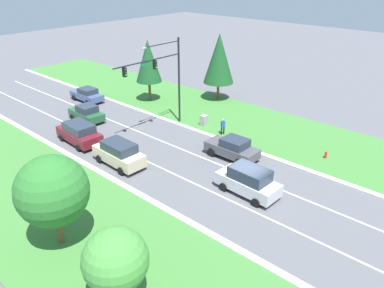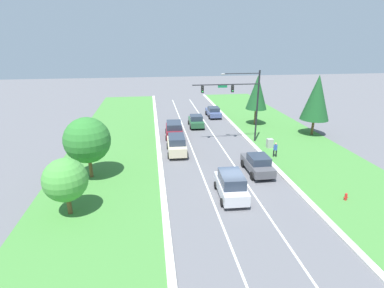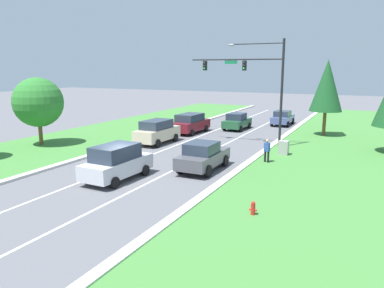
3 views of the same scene
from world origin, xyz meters
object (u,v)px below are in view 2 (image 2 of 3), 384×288
traffic_signal_mast (240,96)px  champagne_suv (177,144)px  graphite_sedan (258,164)px  oak_near_left_tree (87,140)px  burgundy_suv (174,129)px  fire_hydrant (346,197)px  silver_suv (231,185)px  utility_cabinet (270,144)px  forest_sedan (196,121)px  pedestrian (275,149)px  oak_far_left_tree (65,180)px  slate_blue_sedan (213,112)px  conifer_near_right_tree (257,92)px  conifer_far_right_tree (317,98)px

traffic_signal_mast → champagne_suv: 9.55m
graphite_sedan → oak_near_left_tree: 15.82m
burgundy_suv → fire_hydrant: burgundy_suv is taller
burgundy_suv → oak_near_left_tree: bearing=-124.5°
silver_suv → utility_cabinet: (7.47, 10.44, -0.48)m
traffic_signal_mast → oak_near_left_tree: (-16.22, -7.78, -2.11)m
forest_sedan → pedestrian: bearing=-60.9°
fire_hydrant → oak_far_left_tree: 21.34m
slate_blue_sedan → silver_suv: bearing=-98.8°
silver_suv → forest_sedan: bearing=91.5°
graphite_sedan → pedestrian: graphite_sedan is taller
conifer_near_right_tree → oak_far_left_tree: bearing=-135.2°
burgundy_suv → oak_near_left_tree: 14.34m
burgundy_suv → oak_far_left_tree: oak_far_left_tree is taller
champagne_suv → forest_sedan: champagne_suv is taller
pedestrian → oak_far_left_tree: 21.13m
traffic_signal_mast → oak_far_left_tree: bearing=-140.2°
silver_suv → pedestrian: (6.93, 7.61, -0.11)m
conifer_near_right_tree → champagne_suv: bearing=-141.4°
oak_far_left_tree → slate_blue_sedan: bearing=58.7°
traffic_signal_mast → oak_near_left_tree: 18.12m
traffic_signal_mast → slate_blue_sedan: (-0.43, 12.85, -4.94)m
conifer_near_right_tree → oak_far_left_tree: size_ratio=1.67×
graphite_sedan → oak_far_left_tree: oak_far_left_tree is taller
champagne_suv → utility_cabinet: bearing=2.1°
utility_cabinet → oak_near_left_tree: oak_near_left_tree is taller
conifer_near_right_tree → oak_near_left_tree: conifer_near_right_tree is taller
pedestrian → utility_cabinet: bearing=-80.2°
graphite_sedan → oak_far_left_tree: (-16.02, -5.00, 1.86)m
graphite_sedan → oak_near_left_tree: (-15.54, 1.12, 2.73)m
traffic_signal_mast → burgundy_suv: (-7.64, 3.40, -4.77)m
pedestrian → oak_far_left_tree: oak_far_left_tree is taller
graphite_sedan → conifer_near_right_tree: bearing=71.6°
fire_hydrant → slate_blue_sedan: bearing=100.0°
silver_suv → utility_cabinet: bearing=56.7°
silver_suv → oak_near_left_tree: 13.20m
pedestrian → oak_far_left_tree: size_ratio=0.39×
utility_cabinet → oak_far_left_tree: size_ratio=0.26×
forest_sedan → oak_far_left_tree: oak_far_left_tree is taller
forest_sedan → burgundy_suv: (-3.53, -4.10, 0.13)m
conifer_far_right_tree → oak_far_left_tree: (-27.32, -15.45, -2.23)m
traffic_signal_mast → silver_suv: traffic_signal_mast is taller
champagne_suv → silver_suv: bearing=-70.0°
forest_sedan → conifer_near_right_tree: 9.70m
graphite_sedan → burgundy_suv: burgundy_suv is taller
champagne_suv → oak_far_left_tree: bearing=-126.9°
oak_far_left_tree → conifer_far_right_tree: bearing=29.5°
silver_suv → slate_blue_sedan: 26.15m
utility_cabinet → oak_far_left_tree: (-19.79, -11.34, 2.22)m
traffic_signal_mast → fire_hydrant: size_ratio=12.46×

